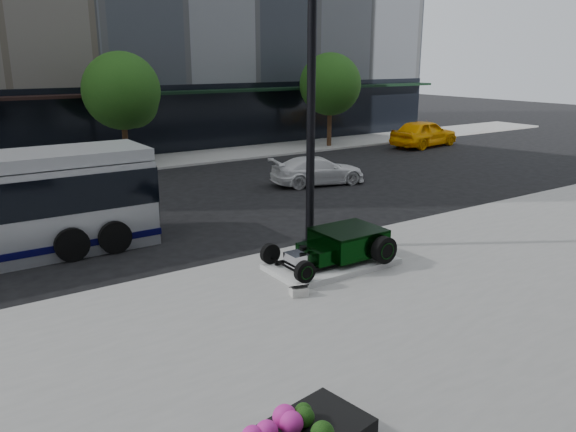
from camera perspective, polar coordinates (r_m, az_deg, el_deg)
ground at (r=17.80m, az=-5.73°, el=-2.24°), size 120.00×120.00×0.00m
sidewalk_near at (r=10.58m, az=23.68°, el=-16.49°), size 70.00×17.00×0.12m
sidewalk_far at (r=30.52m, az=-18.36°, el=4.73°), size 70.00×4.00×0.12m
street_trees at (r=29.52m, az=-16.30°, el=11.83°), size 29.80×3.80×5.70m
display_plinth at (r=15.02m, az=4.49°, el=-4.87°), size 3.40×1.80×0.15m
hot_rod at (r=15.05m, az=5.52°, el=-2.82°), size 3.22×2.00×0.81m
info_plaque at (r=13.21m, az=1.12°, el=-7.57°), size 0.47×0.40×0.31m
lamppost at (r=15.72m, az=2.34°, el=9.82°), size 0.44×0.44×8.07m
white_sedan at (r=25.22m, az=3.06°, el=4.63°), size 4.55×2.65×1.24m
yellow_taxi at (r=37.17m, az=13.66°, el=8.18°), size 5.27×2.66×1.72m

